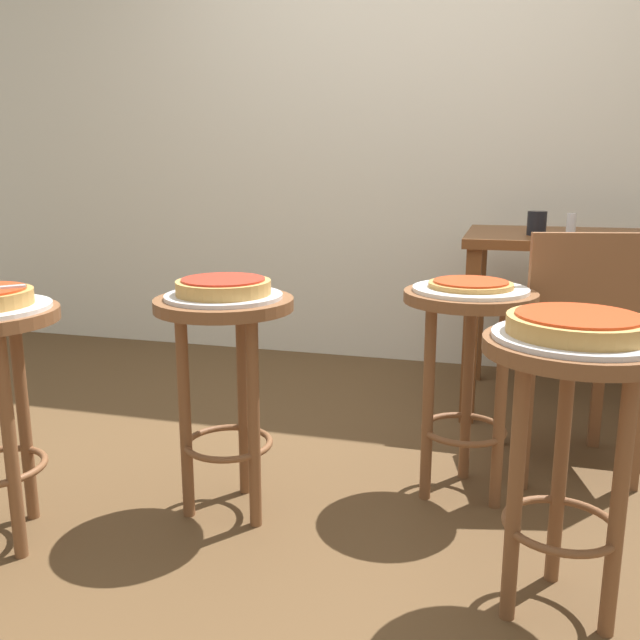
% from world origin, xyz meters
% --- Properties ---
extents(ground_plane, '(6.00, 6.00, 0.00)m').
position_xyz_m(ground_plane, '(0.00, 0.00, 0.00)').
color(ground_plane, brown).
extents(back_wall, '(6.00, 0.10, 3.00)m').
position_xyz_m(back_wall, '(0.00, 1.65, 1.50)').
color(back_wall, silver).
rests_on(back_wall, ground_plane).
extents(stool_middle, '(0.41, 0.41, 0.67)m').
position_xyz_m(stool_middle, '(0.65, -0.47, 0.51)').
color(stool_middle, brown).
rests_on(stool_middle, ground_plane).
extents(serving_plate_middle, '(0.37, 0.37, 0.01)m').
position_xyz_m(serving_plate_middle, '(0.65, -0.47, 0.68)').
color(serving_plate_middle, silver).
rests_on(serving_plate_middle, stool_middle).
extents(pizza_middle, '(0.31, 0.31, 0.05)m').
position_xyz_m(pizza_middle, '(0.65, -0.47, 0.71)').
color(pizza_middle, tan).
rests_on(pizza_middle, serving_plate_middle).
extents(stool_leftside, '(0.41, 0.41, 0.67)m').
position_xyz_m(stool_leftside, '(-0.30, -0.23, 0.51)').
color(stool_leftside, brown).
rests_on(stool_leftside, ground_plane).
extents(serving_plate_leftside, '(0.34, 0.34, 0.01)m').
position_xyz_m(serving_plate_leftside, '(-0.30, -0.23, 0.68)').
color(serving_plate_leftside, silver).
rests_on(serving_plate_leftside, stool_leftside).
extents(pizza_leftside, '(0.28, 0.28, 0.05)m').
position_xyz_m(pizza_leftside, '(-0.30, -0.23, 0.71)').
color(pizza_leftside, tan).
rests_on(pizza_leftside, serving_plate_leftside).
extents(stool_rear, '(0.41, 0.41, 0.67)m').
position_xyz_m(stool_rear, '(0.39, 0.07, 0.51)').
color(stool_rear, brown).
rests_on(stool_rear, ground_plane).
extents(serving_plate_rear, '(0.35, 0.35, 0.01)m').
position_xyz_m(serving_plate_rear, '(0.39, 0.07, 0.68)').
color(serving_plate_rear, white).
rests_on(serving_plate_rear, stool_rear).
extents(pizza_rear, '(0.26, 0.26, 0.02)m').
position_xyz_m(pizza_rear, '(0.39, 0.07, 0.70)').
color(pizza_rear, '#B78442').
rests_on(pizza_rear, serving_plate_rear).
extents(dining_table, '(0.95, 0.71, 0.77)m').
position_xyz_m(dining_table, '(0.79, 1.05, 0.64)').
color(dining_table, brown).
rests_on(dining_table, ground_plane).
extents(cup_near_edge, '(0.08, 0.08, 0.10)m').
position_xyz_m(cup_near_edge, '(0.60, 0.93, 0.82)').
color(cup_near_edge, black).
rests_on(cup_near_edge, dining_table).
extents(condiment_shaker, '(0.04, 0.04, 0.09)m').
position_xyz_m(condiment_shaker, '(0.74, 1.06, 0.81)').
color(condiment_shaker, white).
rests_on(condiment_shaker, dining_table).
extents(wooden_chair, '(0.48, 0.48, 0.85)m').
position_xyz_m(wooden_chair, '(0.73, 0.33, 0.47)').
color(wooden_chair, brown).
rests_on(wooden_chair, ground_plane).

